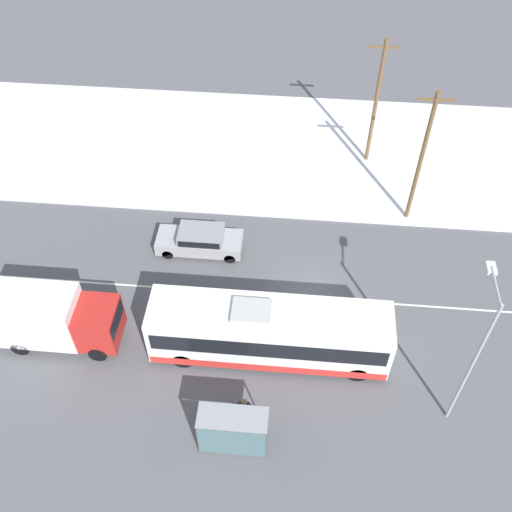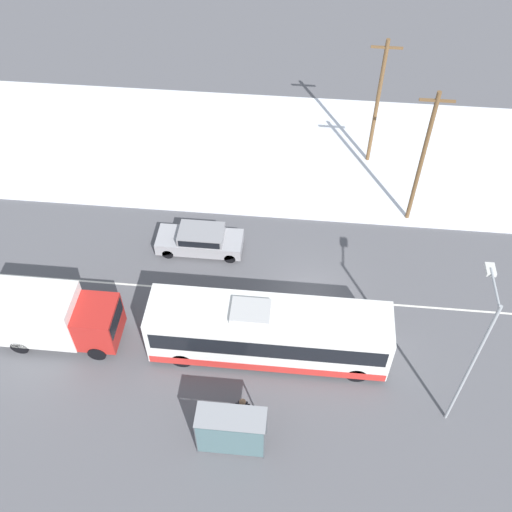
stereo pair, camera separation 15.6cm
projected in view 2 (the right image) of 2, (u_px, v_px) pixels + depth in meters
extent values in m
plane|color=#56565B|center=(310.00, 298.00, 31.71)|extent=(120.00, 120.00, 0.00)
cube|color=silver|center=(317.00, 153.00, 39.83)|extent=(80.00, 12.71, 0.12)
cube|color=silver|center=(310.00, 298.00, 31.71)|extent=(60.00, 0.12, 0.00)
cube|color=white|center=(269.00, 332.00, 28.22)|extent=(11.32, 2.55, 2.84)
cube|color=black|center=(269.00, 328.00, 27.97)|extent=(10.87, 2.57, 1.08)
cube|color=red|center=(268.00, 346.00, 29.09)|extent=(11.21, 2.57, 0.51)
cube|color=#B2B2B2|center=(251.00, 311.00, 27.13)|extent=(1.80, 1.40, 0.24)
cylinder|color=black|center=(357.00, 374.00, 28.08)|extent=(1.00, 0.28, 1.00)
cylinder|color=black|center=(356.00, 334.00, 29.59)|extent=(1.00, 0.28, 1.00)
cylinder|color=black|center=(182.00, 359.00, 28.62)|extent=(1.00, 0.28, 1.00)
cylinder|color=black|center=(190.00, 321.00, 30.13)|extent=(1.00, 0.28, 1.00)
cube|color=silver|center=(36.00, 314.00, 28.75)|extent=(4.14, 2.30, 2.71)
cube|color=red|center=(99.00, 322.00, 28.77)|extent=(1.90, 2.19, 2.11)
cube|color=black|center=(116.00, 319.00, 28.40)|extent=(0.06, 1.96, 0.93)
cylinder|color=black|center=(97.00, 353.00, 28.91)|extent=(0.90, 0.26, 0.90)
cylinder|color=black|center=(108.00, 319.00, 30.27)|extent=(0.90, 0.26, 0.90)
cylinder|color=black|center=(20.00, 346.00, 29.16)|extent=(0.90, 0.26, 0.90)
cylinder|color=black|center=(35.00, 313.00, 30.52)|extent=(0.90, 0.26, 0.90)
cube|color=#9E9EA3|center=(200.00, 242.00, 33.65)|extent=(4.79, 1.80, 0.74)
cube|color=gray|center=(201.00, 234.00, 33.16)|extent=(2.49, 1.66, 0.53)
cube|color=black|center=(201.00, 234.00, 33.16)|extent=(2.29, 1.69, 0.43)
cylinder|color=black|center=(168.00, 253.00, 33.43)|extent=(0.64, 0.22, 0.64)
cylinder|color=black|center=(173.00, 233.00, 34.48)|extent=(0.64, 0.22, 0.64)
cylinder|color=black|center=(230.00, 258.00, 33.21)|extent=(0.64, 0.22, 0.64)
cylinder|color=black|center=(233.00, 237.00, 34.26)|extent=(0.64, 0.22, 0.64)
cylinder|color=#23232D|center=(240.00, 415.00, 26.74)|extent=(0.13, 0.13, 0.84)
cylinder|color=#23232D|center=(246.00, 416.00, 26.73)|extent=(0.13, 0.13, 0.84)
cube|color=black|center=(243.00, 407.00, 26.16)|extent=(0.44, 0.24, 0.70)
sphere|color=#8E6647|center=(243.00, 402.00, 25.80)|extent=(0.29, 0.29, 0.29)
cylinder|color=black|center=(236.00, 407.00, 26.21)|extent=(0.11, 0.11, 0.66)
cylinder|color=black|center=(249.00, 408.00, 26.17)|extent=(0.11, 0.11, 0.66)
cube|color=gray|center=(231.00, 417.00, 24.58)|extent=(2.96, 1.20, 0.06)
cube|color=slate|center=(230.00, 443.00, 25.06)|extent=(2.84, 0.04, 2.16)
cylinder|color=#474C51|center=(200.00, 415.00, 25.94)|extent=(0.08, 0.08, 2.34)
cylinder|color=#474C51|center=(266.00, 421.00, 25.75)|extent=(0.08, 0.08, 2.34)
cylinder|color=#474C51|center=(196.00, 440.00, 25.19)|extent=(0.08, 0.08, 2.34)
cylinder|color=#474C51|center=(264.00, 446.00, 25.01)|extent=(0.08, 0.08, 2.34)
cylinder|color=#9EA3A8|center=(470.00, 369.00, 24.07)|extent=(0.14, 0.14, 8.30)
cylinder|color=#9EA3A8|center=(495.00, 288.00, 21.73)|extent=(0.10, 1.90, 0.10)
cube|color=silver|center=(490.00, 269.00, 22.41)|extent=(0.36, 0.60, 0.16)
cylinder|color=brown|center=(421.00, 161.00, 32.53)|extent=(0.24, 0.24, 8.68)
cube|color=brown|center=(437.00, 101.00, 29.68)|extent=(1.80, 0.12, 0.12)
cylinder|color=brown|center=(377.00, 105.00, 36.21)|extent=(0.24, 0.24, 8.54)
cube|color=brown|center=(387.00, 47.00, 33.41)|extent=(1.80, 0.12, 0.12)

